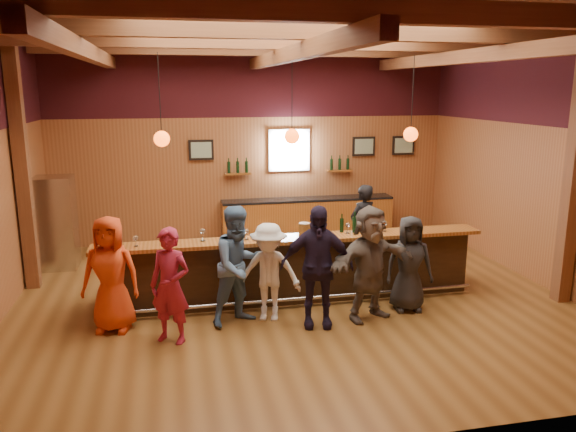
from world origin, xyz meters
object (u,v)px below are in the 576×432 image
(customer_white, at_px, (269,272))
(stainless_fridge, at_px, (56,223))
(customer_dark, at_px, (409,264))
(bar_counter, at_px, (291,266))
(customer_redvest, at_px, (170,286))
(customer_navy, at_px, (317,266))
(ice_bucket, at_px, (305,230))
(back_bar_cabinet, at_px, (308,218))
(bottle_a, at_px, (342,225))
(customer_denim, at_px, (239,265))
(customer_brown, at_px, (370,263))
(bartender, at_px, (362,228))
(customer_orange, at_px, (111,274))

(customer_white, bearing_deg, stainless_fridge, 155.25)
(stainless_fridge, distance_m, customer_dark, 6.75)
(bar_counter, relative_size, customer_redvest, 3.89)
(customer_navy, bearing_deg, ice_bucket, 96.99)
(back_bar_cabinet, xyz_separation_m, bottle_a, (-0.36, -3.74, 0.76))
(customer_redvest, bearing_deg, customer_dark, 36.54)
(customer_redvest, bearing_deg, customer_denim, 54.00)
(customer_navy, xyz_separation_m, bottle_a, (0.72, 1.11, 0.32))
(customer_brown, bearing_deg, bartender, 53.49)
(stainless_fridge, bearing_deg, bottle_a, -27.97)
(customer_brown, bearing_deg, stainless_fridge, 124.58)
(stainless_fridge, xyz_separation_m, customer_redvest, (2.13, -3.84, -0.09))
(bar_counter, xyz_separation_m, customer_brown, (0.95, -1.19, 0.36))
(customer_white, bearing_deg, customer_orange, -164.07)
(customer_dark, bearing_deg, ice_bucket, 162.96)
(customer_navy, bearing_deg, customer_dark, 20.61)
(customer_denim, bearing_deg, customer_brown, -31.29)
(customer_orange, xyz_separation_m, customer_brown, (3.77, -0.37, 0.03))
(customer_redvest, bearing_deg, bottle_a, 53.82)
(back_bar_cabinet, height_order, customer_redvest, customer_redvest)
(back_bar_cabinet, distance_m, customer_dark, 4.60)
(bottle_a, bearing_deg, ice_bucket, -168.78)
(back_bar_cabinet, distance_m, ice_bucket, 4.07)
(back_bar_cabinet, xyz_separation_m, customer_redvest, (-3.17, -4.96, 0.33))
(bottle_a, bearing_deg, customer_navy, -122.96)
(stainless_fridge, xyz_separation_m, customer_navy, (4.22, -3.73, 0.01))
(back_bar_cabinet, bearing_deg, bartender, -79.75)
(bar_counter, height_order, customer_brown, customer_brown)
(back_bar_cabinet, relative_size, customer_denim, 2.24)
(customer_brown, height_order, customer_dark, customer_brown)
(bar_counter, relative_size, customer_dark, 4.14)
(bar_counter, relative_size, ice_bucket, 28.96)
(stainless_fridge, relative_size, customer_white, 1.20)
(customer_redvest, distance_m, bottle_a, 3.09)
(bar_counter, xyz_separation_m, bartender, (1.64, 1.07, 0.31))
(customer_navy, height_order, bartender, customer_navy)
(customer_orange, bearing_deg, customer_redvest, -22.06)
(stainless_fridge, height_order, customer_white, stainless_fridge)
(customer_denim, distance_m, bottle_a, 2.00)
(bartender, distance_m, bottle_a, 1.54)
(bartender, bearing_deg, stainless_fridge, -38.49)
(bartender, bearing_deg, back_bar_cabinet, -104.72)
(back_bar_cabinet, distance_m, customer_denim, 5.03)
(bartender, bearing_deg, customer_orange, -2.02)
(customer_white, height_order, bartender, bartender)
(customer_redvest, xyz_separation_m, ice_bucket, (2.16, 1.08, 0.41))
(back_bar_cabinet, bearing_deg, stainless_fridge, -168.07)
(stainless_fridge, relative_size, customer_dark, 1.18)
(customer_dark, bearing_deg, bottle_a, 143.66)
(customer_navy, bearing_deg, customer_white, 161.69)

